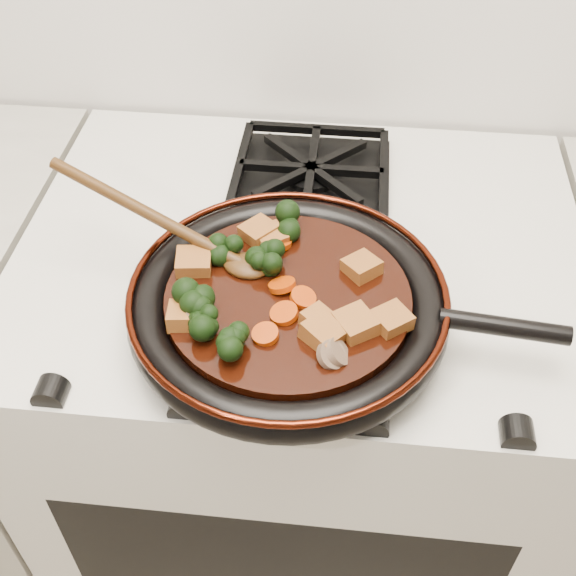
# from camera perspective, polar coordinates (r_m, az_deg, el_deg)

# --- Properties ---
(stove) EXTENTS (0.76, 0.60, 0.90)m
(stove) POSITION_cam_1_polar(r_m,az_deg,el_deg) (1.31, 0.85, -11.35)
(stove) COLOR beige
(stove) RESTS_ON ground
(burner_grate_front) EXTENTS (0.23, 0.23, 0.03)m
(burner_grate_front) POSITION_cam_1_polar(r_m,az_deg,el_deg) (0.86, 0.29, -1.94)
(burner_grate_front) COLOR black
(burner_grate_front) RESTS_ON stove
(burner_grate_back) EXTENTS (0.23, 0.23, 0.03)m
(burner_grate_back) POSITION_cam_1_polar(r_m,az_deg,el_deg) (1.07, 1.84, 9.03)
(burner_grate_back) COLOR black
(burner_grate_back) RESTS_ON stove
(skillet) EXTENTS (0.49, 0.37, 0.05)m
(skillet) POSITION_cam_1_polar(r_m,az_deg,el_deg) (0.83, 0.13, -1.29)
(skillet) COLOR black
(skillet) RESTS_ON burner_grate_front
(braising_sauce) EXTENTS (0.28, 0.28, 0.02)m
(braising_sauce) POSITION_cam_1_polar(r_m,az_deg,el_deg) (0.82, 0.00, -1.03)
(braising_sauce) COLOR black
(braising_sauce) RESTS_ON skillet
(tofu_cube_0) EXTENTS (0.05, 0.05, 0.02)m
(tofu_cube_0) POSITION_cam_1_polar(r_m,az_deg,el_deg) (0.88, -2.30, 4.39)
(tofu_cube_0) COLOR brown
(tofu_cube_0) RESTS_ON braising_sauce
(tofu_cube_1) EXTENTS (0.05, 0.05, 0.02)m
(tofu_cube_1) POSITION_cam_1_polar(r_m,az_deg,el_deg) (0.79, 8.17, -2.52)
(tofu_cube_1) COLOR brown
(tofu_cube_1) RESTS_ON braising_sauce
(tofu_cube_2) EXTENTS (0.05, 0.05, 0.02)m
(tofu_cube_2) POSITION_cam_1_polar(r_m,az_deg,el_deg) (0.84, 5.83, 1.64)
(tofu_cube_2) COLOR brown
(tofu_cube_2) RESTS_ON braising_sauce
(tofu_cube_3) EXTENTS (0.05, 0.04, 0.02)m
(tofu_cube_3) POSITION_cam_1_polar(r_m,az_deg,el_deg) (0.85, -7.45, 1.99)
(tofu_cube_3) COLOR brown
(tofu_cube_3) RESTS_ON braising_sauce
(tofu_cube_4) EXTENTS (0.05, 0.05, 0.02)m
(tofu_cube_4) POSITION_cam_1_polar(r_m,az_deg,el_deg) (0.88, -1.40, 3.98)
(tofu_cube_4) COLOR brown
(tofu_cube_4) RESTS_ON braising_sauce
(tofu_cube_5) EXTENTS (0.06, 0.05, 0.03)m
(tofu_cube_5) POSITION_cam_1_polar(r_m,az_deg,el_deg) (0.77, 2.78, -3.63)
(tofu_cube_5) COLOR brown
(tofu_cube_5) RESTS_ON braising_sauce
(tofu_cube_6) EXTENTS (0.06, 0.06, 0.02)m
(tofu_cube_6) POSITION_cam_1_polar(r_m,az_deg,el_deg) (0.78, 5.37, -2.85)
(tofu_cube_6) COLOR brown
(tofu_cube_6) RESTS_ON braising_sauce
(tofu_cube_7) EXTENTS (0.05, 0.05, 0.02)m
(tofu_cube_7) POSITION_cam_1_polar(r_m,az_deg,el_deg) (0.78, 2.50, -2.65)
(tofu_cube_7) COLOR brown
(tofu_cube_7) RESTS_ON braising_sauce
(tofu_cube_8) EXTENTS (0.04, 0.04, 0.02)m
(tofu_cube_8) POSITION_cam_1_polar(r_m,az_deg,el_deg) (0.79, -8.13, -2.20)
(tofu_cube_8) COLOR brown
(tofu_cube_8) RESTS_ON braising_sauce
(broccoli_floret_0) EXTENTS (0.06, 0.07, 0.06)m
(broccoli_floret_0) POSITION_cam_1_polar(r_m,az_deg,el_deg) (0.75, -4.77, -4.66)
(broccoli_floret_0) COLOR black
(broccoli_floret_0) RESTS_ON braising_sauce
(broccoli_floret_1) EXTENTS (0.08, 0.08, 0.06)m
(broccoli_floret_1) POSITION_cam_1_polar(r_m,az_deg,el_deg) (0.77, -6.31, -3.26)
(broccoli_floret_1) COLOR black
(broccoli_floret_1) RESTS_ON braising_sauce
(broccoli_floret_2) EXTENTS (0.07, 0.08, 0.06)m
(broccoli_floret_2) POSITION_cam_1_polar(r_m,az_deg,el_deg) (0.84, -1.61, 2.04)
(broccoli_floret_2) COLOR black
(broccoli_floret_2) RESTS_ON braising_sauce
(broccoli_floret_3) EXTENTS (0.08, 0.09, 0.06)m
(broccoli_floret_3) POSITION_cam_1_polar(r_m,az_deg,el_deg) (0.86, -5.06, 2.88)
(broccoli_floret_3) COLOR black
(broccoli_floret_3) RESTS_ON braising_sauce
(broccoli_floret_4) EXTENTS (0.09, 0.08, 0.06)m
(broccoli_floret_4) POSITION_cam_1_polar(r_m,az_deg,el_deg) (0.80, -7.35, -1.38)
(broccoli_floret_4) COLOR black
(broccoli_floret_4) RESTS_ON braising_sauce
(broccoli_floret_5) EXTENTS (0.07, 0.06, 0.06)m
(broccoli_floret_5) POSITION_cam_1_polar(r_m,az_deg,el_deg) (0.89, -0.00, 4.93)
(broccoli_floret_5) COLOR black
(broccoli_floret_5) RESTS_ON braising_sauce
(carrot_coin_0) EXTENTS (0.03, 0.03, 0.02)m
(carrot_coin_0) POSITION_cam_1_polar(r_m,az_deg,el_deg) (0.81, 1.19, -0.76)
(carrot_coin_0) COLOR #AA3304
(carrot_coin_0) RESTS_ON braising_sauce
(carrot_coin_1) EXTENTS (0.03, 0.03, 0.02)m
(carrot_coin_1) POSITION_cam_1_polar(r_m,az_deg,el_deg) (0.88, -0.76, 3.63)
(carrot_coin_1) COLOR #AA3304
(carrot_coin_1) RESTS_ON braising_sauce
(carrot_coin_2) EXTENTS (0.03, 0.03, 0.02)m
(carrot_coin_2) POSITION_cam_1_polar(r_m,az_deg,el_deg) (0.79, -0.31, -2.02)
(carrot_coin_2) COLOR #AA3304
(carrot_coin_2) RESTS_ON braising_sauce
(carrot_coin_3) EXTENTS (0.03, 0.03, 0.02)m
(carrot_coin_3) POSITION_cam_1_polar(r_m,az_deg,el_deg) (0.82, -0.46, 0.23)
(carrot_coin_3) COLOR #AA3304
(carrot_coin_3) RESTS_ON braising_sauce
(carrot_coin_4) EXTENTS (0.03, 0.03, 0.01)m
(carrot_coin_4) POSITION_cam_1_polar(r_m,az_deg,el_deg) (0.77, -1.80, -3.67)
(carrot_coin_4) COLOR #AA3304
(carrot_coin_4) RESTS_ON braising_sauce
(mushroom_slice_0) EXTENTS (0.04, 0.04, 0.03)m
(mushroom_slice_0) POSITION_cam_1_polar(r_m,az_deg,el_deg) (0.75, 3.45, -5.29)
(mushroom_slice_0) COLOR brown
(mushroom_slice_0) RESTS_ON braising_sauce
(mushroom_slice_1) EXTENTS (0.05, 0.05, 0.03)m
(mushroom_slice_1) POSITION_cam_1_polar(r_m,az_deg,el_deg) (0.79, -6.96, -2.29)
(mushroom_slice_1) COLOR brown
(mushroom_slice_1) RESTS_ON braising_sauce
(mushroom_slice_2) EXTENTS (0.03, 0.03, 0.03)m
(mushroom_slice_2) POSITION_cam_1_polar(r_m,az_deg,el_deg) (0.75, 3.93, -5.09)
(mushroom_slice_2) COLOR brown
(mushroom_slice_2) RESTS_ON braising_sauce
(wooden_spoon) EXTENTS (0.16, 0.08, 0.27)m
(wooden_spoon) POSITION_cam_1_polar(r_m,az_deg,el_deg) (0.86, -8.01, 4.23)
(wooden_spoon) COLOR #3F250D
(wooden_spoon) RESTS_ON braising_sauce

